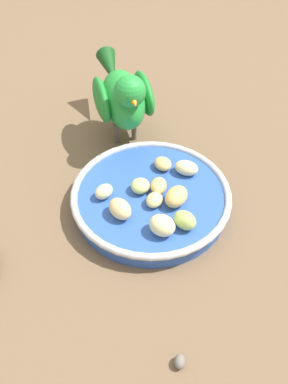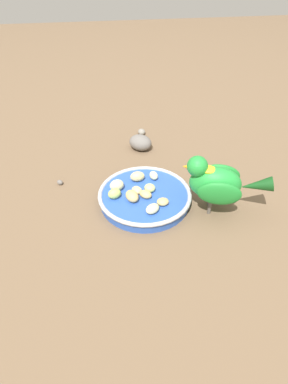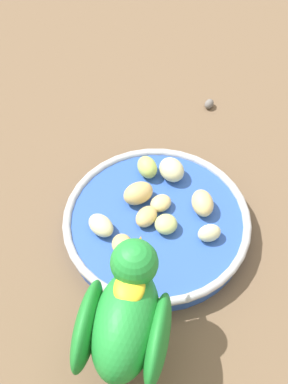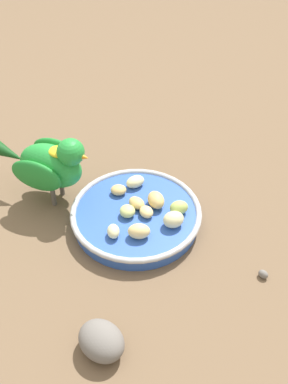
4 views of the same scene
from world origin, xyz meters
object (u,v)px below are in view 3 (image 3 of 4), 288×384
(apple_piece_2, at_px, (161,203))
(parrot, at_px, (125,326))
(feeding_bowl, at_px, (157,223))
(apple_piece_3, at_px, (147,217))
(pebble_0, at_px, (209,104))
(apple_piece_0, at_px, (122,245))
(apple_piece_4, at_px, (101,225))
(apple_piece_5, at_px, (202,203))
(apple_piece_9, at_px, (166,224))
(apple_piece_1, at_px, (172,170))
(apple_piece_8, at_px, (209,233))
(apple_piece_6, at_px, (147,167))
(apple_piece_7, at_px, (138,193))

(apple_piece_2, bearing_deg, parrot, 72.27)
(feeding_bowl, distance_m, apple_piece_3, 0.02)
(apple_piece_2, distance_m, pebble_0, 0.22)
(apple_piece_0, xyz_separation_m, apple_piece_4, (0.02, -0.03, 0.00))
(apple_piece_5, height_order, apple_piece_9, apple_piece_5)
(parrot, bearing_deg, apple_piece_4, 23.32)
(apple_piece_1, distance_m, apple_piece_5, 0.06)
(apple_piece_8, height_order, parrot, parrot)
(apple_piece_8, bearing_deg, apple_piece_0, 2.64)
(apple_piece_6, xyz_separation_m, pebble_0, (-0.11, -0.14, -0.03))
(apple_piece_1, height_order, pebble_0, apple_piece_1)
(apple_piece_5, distance_m, apple_piece_9, 0.05)
(apple_piece_0, relative_size, apple_piece_8, 1.02)
(apple_piece_0, bearing_deg, apple_piece_4, -50.60)
(apple_piece_1, distance_m, apple_piece_7, 0.06)
(apple_piece_9, bearing_deg, feeding_bowl, -59.43)
(apple_piece_6, xyz_separation_m, parrot, (0.05, 0.23, 0.04))
(feeding_bowl, relative_size, pebble_0, 13.89)
(apple_piece_0, relative_size, apple_piece_7, 0.74)
(apple_piece_1, relative_size, apple_piece_5, 0.97)
(feeding_bowl, distance_m, parrot, 0.18)
(feeding_bowl, xyz_separation_m, apple_piece_7, (0.02, -0.03, 0.02))
(apple_piece_7, bearing_deg, apple_piece_3, 100.86)
(apple_piece_1, xyz_separation_m, apple_piece_3, (0.04, 0.07, -0.00))
(apple_piece_1, xyz_separation_m, apple_piece_4, (0.09, 0.07, -0.00))
(parrot, bearing_deg, apple_piece_5, -15.58)
(apple_piece_0, relative_size, apple_piece_6, 0.89)
(apple_piece_0, height_order, apple_piece_2, same)
(apple_piece_7, xyz_separation_m, pebble_0, (-0.12, -0.18, -0.03))
(apple_piece_8, bearing_deg, apple_piece_9, -19.81)
(apple_piece_4, distance_m, apple_piece_6, 0.10)
(apple_piece_2, bearing_deg, feeding_bowl, 67.80)
(feeding_bowl, height_order, apple_piece_6, apple_piece_6)
(apple_piece_2, bearing_deg, apple_piece_9, 94.38)
(apple_piece_3, bearing_deg, apple_piece_1, -120.06)
(apple_piece_4, bearing_deg, apple_piece_5, -171.37)
(apple_piece_9, bearing_deg, apple_piece_2, -85.62)
(apple_piece_0, bearing_deg, feeding_bowl, -139.59)
(apple_piece_4, bearing_deg, apple_piece_0, 129.40)
(apple_piece_4, bearing_deg, parrot, 96.72)
(apple_piece_3, bearing_deg, apple_piece_7, -79.14)
(apple_piece_3, xyz_separation_m, pebble_0, (-0.11, -0.21, -0.03))
(apple_piece_0, distance_m, apple_piece_9, 0.06)
(apple_piece_3, bearing_deg, parrot, 76.71)
(apple_piece_8, bearing_deg, apple_piece_6, -59.25)
(feeding_bowl, distance_m, apple_piece_7, 0.04)
(feeding_bowl, distance_m, apple_piece_1, 0.07)
(pebble_0, bearing_deg, apple_piece_7, 55.84)
(apple_piece_9, bearing_deg, parrot, 67.81)
(apple_piece_2, height_order, apple_piece_5, apple_piece_5)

